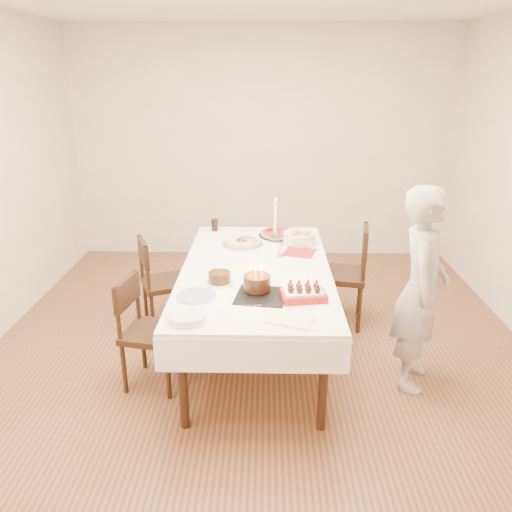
{
  "coord_description": "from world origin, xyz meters",
  "views": [
    {
      "loc": [
        0.05,
        -3.52,
        2.16
      ],
      "look_at": [
        -0.03,
        0.07,
        0.84
      ],
      "focal_mm": 35.0,
      "sensor_mm": 36.0,
      "label": 1
    }
  ],
  "objects_px": {
    "layer_cake": "(219,278)",
    "pizza_pepperoni": "(279,234)",
    "chair_left_savory": "(166,283)",
    "pasta_bowl": "(299,238)",
    "person": "(421,290)",
    "cola_glass": "(215,225)",
    "chair_right_savory": "(340,275)",
    "chair_left_dessert": "(153,333)",
    "dining_table": "(256,311)",
    "taper_candle": "(275,220)",
    "pizza_white": "(243,243)",
    "birthday_cake": "(257,278)",
    "strawberry_box": "(303,294)"
  },
  "relations": [
    {
      "from": "strawberry_box",
      "to": "person",
      "type": "bearing_deg",
      "value": 12.77
    },
    {
      "from": "pizza_white",
      "to": "birthday_cake",
      "type": "distance_m",
      "value": 0.99
    },
    {
      "from": "chair_right_savory",
      "to": "taper_candle",
      "type": "xyz_separation_m",
      "value": [
        -0.59,
        0.08,
        0.49
      ]
    },
    {
      "from": "layer_cake",
      "to": "pizza_pepperoni",
      "type": "bearing_deg",
      "value": 68.33
    },
    {
      "from": "pizza_white",
      "to": "cola_glass",
      "type": "distance_m",
      "value": 0.51
    },
    {
      "from": "pizza_pepperoni",
      "to": "taper_candle",
      "type": "bearing_deg",
      "value": -102.21
    },
    {
      "from": "dining_table",
      "to": "layer_cake",
      "type": "bearing_deg",
      "value": -128.01
    },
    {
      "from": "dining_table",
      "to": "layer_cake",
      "type": "height_order",
      "value": "layer_cake"
    },
    {
      "from": "chair_left_savory",
      "to": "pizza_white",
      "type": "distance_m",
      "value": 0.77
    },
    {
      "from": "dining_table",
      "to": "pasta_bowl",
      "type": "xyz_separation_m",
      "value": [
        0.37,
        0.58,
        0.43
      ]
    },
    {
      "from": "chair_right_savory",
      "to": "pizza_white",
      "type": "xyz_separation_m",
      "value": [
        -0.87,
        -0.04,
        0.31
      ]
    },
    {
      "from": "layer_cake",
      "to": "chair_left_savory",
      "type": "bearing_deg",
      "value": 125.79
    },
    {
      "from": "chair_left_dessert",
      "to": "strawberry_box",
      "type": "bearing_deg",
      "value": -175.96
    },
    {
      "from": "pizza_white",
      "to": "taper_candle",
      "type": "xyz_separation_m",
      "value": [
        0.29,
        0.11,
        0.18
      ]
    },
    {
      "from": "strawberry_box",
      "to": "chair_left_dessert",
      "type": "bearing_deg",
      "value": 173.34
    },
    {
      "from": "dining_table",
      "to": "chair_right_savory",
      "type": "distance_m",
      "value": 0.94
    },
    {
      "from": "layer_cake",
      "to": "pasta_bowl",
      "type": "bearing_deg",
      "value": 55.52
    },
    {
      "from": "pizza_white",
      "to": "dining_table",
      "type": "bearing_deg",
      "value": -76.22
    },
    {
      "from": "dining_table",
      "to": "pizza_pepperoni",
      "type": "height_order",
      "value": "pizza_pepperoni"
    },
    {
      "from": "chair_right_savory",
      "to": "layer_cake",
      "type": "distance_m",
      "value": 1.37
    },
    {
      "from": "chair_left_dessert",
      "to": "taper_candle",
      "type": "height_order",
      "value": "taper_candle"
    },
    {
      "from": "person",
      "to": "cola_glass",
      "type": "xyz_separation_m",
      "value": [
        -1.58,
        1.32,
        0.07
      ]
    },
    {
      "from": "pizza_white",
      "to": "taper_candle",
      "type": "distance_m",
      "value": 0.36
    },
    {
      "from": "dining_table",
      "to": "pizza_pepperoni",
      "type": "bearing_deg",
      "value": 76.47
    },
    {
      "from": "pasta_bowl",
      "to": "strawberry_box",
      "type": "bearing_deg",
      "value": -91.88
    },
    {
      "from": "dining_table",
      "to": "pizza_white",
      "type": "relative_size",
      "value": 6.02
    },
    {
      "from": "pasta_bowl",
      "to": "cola_glass",
      "type": "xyz_separation_m",
      "value": [
        -0.78,
        0.36,
        0.0
      ]
    },
    {
      "from": "pizza_pepperoni",
      "to": "taper_candle",
      "type": "distance_m",
      "value": 0.24
    },
    {
      "from": "person",
      "to": "taper_candle",
      "type": "height_order",
      "value": "person"
    },
    {
      "from": "pizza_white",
      "to": "taper_candle",
      "type": "relative_size",
      "value": 0.88
    },
    {
      "from": "cola_glass",
      "to": "layer_cake",
      "type": "relative_size",
      "value": 0.56
    },
    {
      "from": "pasta_bowl",
      "to": "taper_candle",
      "type": "relative_size",
      "value": 0.69
    },
    {
      "from": "cola_glass",
      "to": "layer_cake",
      "type": "bearing_deg",
      "value": -82.84
    },
    {
      "from": "chair_right_savory",
      "to": "person",
      "type": "height_order",
      "value": "person"
    },
    {
      "from": "dining_table",
      "to": "chair_left_savory",
      "type": "height_order",
      "value": "chair_left_savory"
    },
    {
      "from": "pizza_pepperoni",
      "to": "strawberry_box",
      "type": "xyz_separation_m",
      "value": [
        0.14,
        -1.37,
        0.01
      ]
    },
    {
      "from": "pasta_bowl",
      "to": "pizza_white",
      "type": "bearing_deg",
      "value": -173.71
    },
    {
      "from": "taper_candle",
      "to": "pizza_white",
      "type": "bearing_deg",
      "value": -158.39
    },
    {
      "from": "chair_right_savory",
      "to": "layer_cake",
      "type": "relative_size",
      "value": 4.51
    },
    {
      "from": "dining_table",
      "to": "pizza_white",
      "type": "height_order",
      "value": "pizza_white"
    },
    {
      "from": "chair_left_dessert",
      "to": "taper_candle",
      "type": "distance_m",
      "value": 1.5
    },
    {
      "from": "dining_table",
      "to": "chair_left_dessert",
      "type": "xyz_separation_m",
      "value": [
        -0.73,
        -0.45,
        0.04
      ]
    },
    {
      "from": "dining_table",
      "to": "birthday_cake",
      "type": "distance_m",
      "value": 0.66
    },
    {
      "from": "cola_glass",
      "to": "birthday_cake",
      "type": "relative_size",
      "value": 0.62
    },
    {
      "from": "chair_left_dessert",
      "to": "person",
      "type": "xyz_separation_m",
      "value": [
        1.89,
        0.07,
        0.33
      ]
    },
    {
      "from": "chair_right_savory",
      "to": "strawberry_box",
      "type": "xyz_separation_m",
      "value": [
        -0.42,
        -1.13,
        0.32
      ]
    },
    {
      "from": "dining_table",
      "to": "pasta_bowl",
      "type": "distance_m",
      "value": 0.81
    },
    {
      "from": "chair_left_savory",
      "to": "pasta_bowl",
      "type": "xyz_separation_m",
      "value": [
        1.17,
        0.14,
        0.38
      ]
    },
    {
      "from": "chair_left_dessert",
      "to": "person",
      "type": "distance_m",
      "value": 1.92
    },
    {
      "from": "pizza_white",
      "to": "strawberry_box",
      "type": "relative_size",
      "value": 1.23
    }
  ]
}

